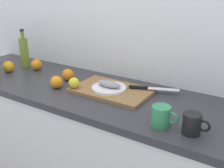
{
  "coord_description": "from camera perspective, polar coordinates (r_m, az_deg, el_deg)",
  "views": [
    {
      "loc": [
        1.04,
        -1.23,
        1.53
      ],
      "look_at": [
        0.24,
        0.04,
        0.95
      ],
      "focal_mm": 44.18,
      "sensor_mm": 36.0,
      "label": 1
    }
  ],
  "objects": [
    {
      "name": "olive_oil_bottle",
      "position": [
        2.15,
        -17.7,
        6.32
      ],
      "size": [
        0.06,
        0.06,
        0.29
      ],
      "color": "olive",
      "rests_on": "kitchen_counter"
    },
    {
      "name": "lemon_0",
      "position": [
        1.64,
        -7.89,
        0.23
      ],
      "size": [
        0.06,
        0.06,
        0.06
      ],
      "primitive_type": "sphere",
      "color": "yellow",
      "rests_on": "cutting_board"
    },
    {
      "name": "orange_1",
      "position": [
        2.1,
        -20.61,
        3.39
      ],
      "size": [
        0.08,
        0.08,
        0.08
      ],
      "primitive_type": "sphere",
      "color": "orange",
      "rests_on": "kitchen_counter"
    },
    {
      "name": "fish_fillet",
      "position": [
        1.6,
        -0.63,
        0.01
      ],
      "size": [
        0.15,
        0.06,
        0.04
      ],
      "primitive_type": "ellipsoid",
      "color": "gray",
      "rests_on": "white_plate"
    },
    {
      "name": "orange_0",
      "position": [
        2.09,
        -15.39,
        3.9
      ],
      "size": [
        0.08,
        0.08,
        0.08
      ],
      "primitive_type": "sphere",
      "color": "orange",
      "rests_on": "kitchen_counter"
    },
    {
      "name": "chef_knife",
      "position": [
        1.62,
        7.34,
        -0.85
      ],
      "size": [
        0.28,
        0.13,
        0.02
      ],
      "rotation": [
        0.0,
        0.0,
        0.37
      ],
      "color": "silver",
      "rests_on": "cutting_board"
    },
    {
      "name": "coffee_mug_0",
      "position": [
        1.27,
        10.17,
        -6.58
      ],
      "size": [
        0.13,
        0.09,
        0.1
      ],
      "color": "#338C59",
      "rests_on": "kitchen_counter"
    },
    {
      "name": "white_plate",
      "position": [
        1.61,
        -0.63,
        -0.83
      ],
      "size": [
        0.2,
        0.2,
        0.01
      ],
      "primitive_type": "cylinder",
      "color": "white",
      "rests_on": "cutting_board"
    },
    {
      "name": "cutting_board",
      "position": [
        1.63,
        0.0,
        -1.32
      ],
      "size": [
        0.46,
        0.29,
        0.02
      ],
      "primitive_type": "cube",
      "color": "olive",
      "rests_on": "kitchen_counter"
    },
    {
      "name": "coffee_mug_2",
      "position": [
        1.24,
        16.3,
        -7.9
      ],
      "size": [
        0.12,
        0.08,
        0.09
      ],
      "color": "black",
      "rests_on": "kitchen_counter"
    },
    {
      "name": "orange_3",
      "position": [
        1.82,
        -9.11,
        1.91
      ],
      "size": [
        0.08,
        0.08,
        0.08
      ],
      "primitive_type": "sphere",
      "color": "orange",
      "rests_on": "kitchen_counter"
    },
    {
      "name": "back_wall",
      "position": [
        1.89,
        -1.44,
        12.59
      ],
      "size": [
        3.2,
        0.05,
        2.5
      ],
      "primitive_type": "cube",
      "color": "white",
      "rests_on": "ground_plane"
    },
    {
      "name": "kitchen_counter",
      "position": [
        1.94,
        -6.67,
        -12.87
      ],
      "size": [
        2.0,
        0.6,
        0.9
      ],
      "color": "white",
      "rests_on": "ground_plane"
    },
    {
      "name": "orange_2",
      "position": [
        1.71,
        -11.42,
        0.4
      ],
      "size": [
        0.08,
        0.08,
        0.08
      ],
      "primitive_type": "sphere",
      "color": "orange",
      "rests_on": "kitchen_counter"
    }
  ]
}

